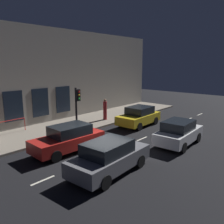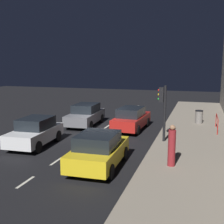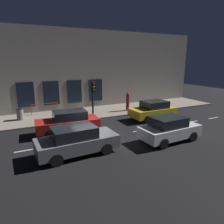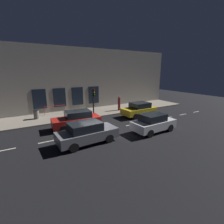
% 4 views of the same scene
% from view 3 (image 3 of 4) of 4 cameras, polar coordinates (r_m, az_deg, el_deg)
% --- Properties ---
extents(ground_plane, '(60.00, 60.00, 0.00)m').
position_cam_3_polar(ground_plane, '(13.58, -4.96, -7.41)').
color(ground_plane, black).
extents(sidewalk, '(4.50, 32.00, 0.15)m').
position_cam_3_polar(sidewalk, '(19.25, -11.68, -0.91)').
color(sidewalk, gray).
rests_on(sidewalk, ground).
extents(building_facade, '(0.65, 32.00, 8.03)m').
position_cam_3_polar(building_facade, '(21.12, -13.99, 11.11)').
color(building_facade, gray).
rests_on(building_facade, ground).
extents(lane_centre_line, '(0.12, 27.20, 0.01)m').
position_cam_3_polar(lane_centre_line, '(13.94, -1.10, -6.76)').
color(lane_centre_line, beige).
rests_on(lane_centre_line, ground).
extents(traffic_light, '(0.50, 0.32, 3.22)m').
position_cam_3_polar(traffic_light, '(17.54, -5.32, 5.39)').
color(traffic_light, black).
rests_on(traffic_light, sidewalk).
extents(parked_car_0, '(2.06, 4.06, 1.58)m').
position_cam_3_polar(parked_car_0, '(18.20, 11.40, 0.56)').
color(parked_car_0, gold).
rests_on(parked_car_0, ground).
extents(parked_car_1, '(2.03, 4.44, 1.58)m').
position_cam_3_polar(parked_car_1, '(11.30, -9.87, -7.80)').
color(parked_car_1, slate).
rests_on(parked_car_1, ground).
extents(parked_car_2, '(1.98, 4.41, 1.58)m').
position_cam_3_polar(parked_car_2, '(14.73, -12.11, -2.69)').
color(parked_car_2, red).
rests_on(parked_car_2, ground).
extents(parked_car_3, '(1.97, 3.98, 1.58)m').
position_cam_3_polar(parked_car_3, '(13.44, 15.67, -4.55)').
color(parked_car_3, silver).
rests_on(parked_car_3, ground).
extents(pedestrian_0, '(0.36, 0.36, 1.85)m').
position_cam_3_polar(pedestrian_0, '(20.30, 4.41, 2.87)').
color(pedestrian_0, maroon).
rests_on(pedestrian_0, sidewalk).
extents(trash_bin, '(0.57, 0.57, 0.97)m').
position_cam_3_polar(trash_bin, '(18.74, -24.27, -0.52)').
color(trash_bin, slate).
rests_on(trash_bin, sidewalk).
extents(red_railing, '(0.05, 2.39, 0.97)m').
position_cam_3_polar(red_railing, '(19.96, -18.35, 1.60)').
color(red_railing, red).
rests_on(red_railing, sidewalk).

